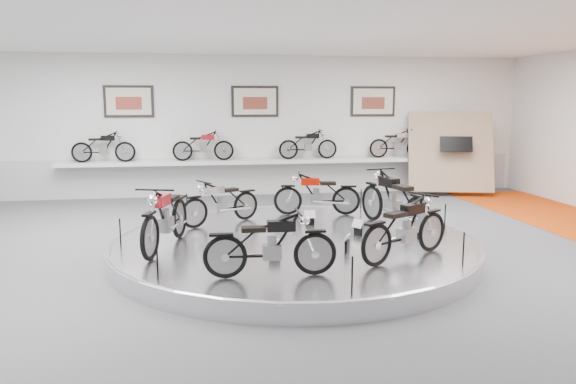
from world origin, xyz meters
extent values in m
plane|color=#4D4D4F|center=(0.00, 0.00, 0.00)|extent=(16.00, 16.00, 0.00)
plane|color=white|center=(0.00, 0.00, 4.00)|extent=(16.00, 16.00, 0.00)
plane|color=silver|center=(0.00, 7.00, 2.00)|extent=(16.00, 0.00, 16.00)
plane|color=silver|center=(0.00, -7.00, 2.00)|extent=(16.00, 0.00, 16.00)
cube|color=#BCBCBA|center=(0.00, 6.98, 0.55)|extent=(15.68, 0.04, 1.10)
cylinder|color=silver|center=(0.00, 0.30, 0.15)|extent=(6.40, 6.40, 0.30)
torus|color=#B2B2BA|center=(0.00, 0.30, 0.27)|extent=(6.40, 6.40, 0.10)
cube|color=silver|center=(0.00, 6.70, 1.00)|extent=(11.00, 0.55, 0.10)
cube|color=beige|center=(-3.50, 6.96, 2.70)|extent=(1.35, 0.06, 0.88)
cube|color=beige|center=(0.00, 6.96, 2.70)|extent=(1.35, 0.06, 0.88)
cube|color=beige|center=(3.50, 6.96, 2.70)|extent=(1.35, 0.06, 0.88)
cube|color=#A08365|center=(5.60, 6.10, 1.25)|extent=(2.56, 1.52, 2.30)
camera|label=1|loc=(-1.63, -9.21, 2.72)|focal=35.00mm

